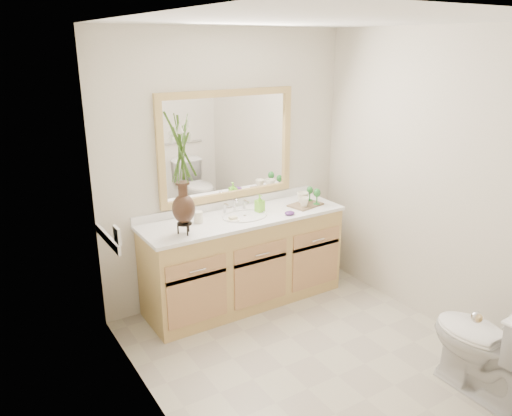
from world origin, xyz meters
TOP-DOWN VIEW (x-y plane):
  - floor at (0.00, 0.00)m, footprint 2.60×2.60m
  - ceiling at (0.00, 0.00)m, footprint 2.40×2.60m
  - wall_back at (0.00, 1.30)m, footprint 2.40×0.02m
  - wall_front at (0.00, -1.30)m, footprint 2.40×0.02m
  - wall_left at (-1.20, 0.00)m, footprint 0.02×2.60m
  - wall_right at (1.20, 0.00)m, footprint 0.02×2.60m
  - vanity at (0.00, 1.01)m, footprint 1.80×0.55m
  - counter at (0.00, 1.01)m, footprint 1.84×0.57m
  - sink at (0.00, 1.00)m, footprint 0.38×0.34m
  - mirror at (0.00, 1.28)m, footprint 1.32×0.04m
  - switch_plate at (-1.19, 0.76)m, footprint 0.02×0.12m
  - door at (-0.30, -1.29)m, footprint 0.80×0.03m
  - toilet at (0.70, -0.92)m, footprint 0.42×0.75m
  - flower_vase at (-0.61, 0.89)m, footprint 0.21×0.21m
  - tumbler at (-0.41, 1.07)m, footprint 0.08×0.08m
  - soap_dish at (-0.14, 0.95)m, footprint 0.11×0.11m
  - soap_bottle at (0.18, 1.04)m, footprint 0.07×0.07m
  - purple_dish at (0.35, 0.82)m, footprint 0.10×0.08m
  - tray at (0.63, 0.95)m, footprint 0.34×0.26m
  - mug_left at (0.57, 0.90)m, footprint 0.11×0.10m
  - mug_right at (0.63, 1.00)m, footprint 0.12×0.11m
  - goblet_front at (0.72, 0.90)m, footprint 0.07×0.07m
  - goblet_back at (0.74, 1.03)m, footprint 0.06×0.06m

SIDE VIEW (x-z plane):
  - floor at x=0.00m, z-range 0.00..0.00m
  - toilet at x=0.70m, z-range 0.00..0.74m
  - vanity at x=0.00m, z-range 0.00..0.80m
  - sink at x=0.00m, z-range 0.66..0.89m
  - counter at x=0.00m, z-range 0.80..0.83m
  - tray at x=0.63m, z-range 0.83..0.85m
  - soap_dish at x=-0.14m, z-range 0.82..0.86m
  - purple_dish at x=0.35m, z-range 0.83..0.86m
  - tumbler at x=-0.41m, z-range 0.83..0.93m
  - mug_left at x=0.57m, z-range 0.85..0.94m
  - mug_right at x=0.63m, z-range 0.85..0.95m
  - soap_bottle at x=0.18m, z-range 0.83..0.97m
  - goblet_back at x=0.74m, z-range 0.87..1.01m
  - goblet_front at x=0.72m, z-range 0.87..1.02m
  - switch_plate at x=-1.19m, z-range 0.92..1.04m
  - door at x=-0.30m, z-range 0.00..2.00m
  - wall_back at x=0.00m, z-range 0.00..2.40m
  - wall_front at x=0.00m, z-range 0.00..2.40m
  - wall_left at x=-1.20m, z-range 0.00..2.40m
  - wall_right at x=1.20m, z-range 0.00..2.40m
  - mirror at x=0.00m, z-range 0.92..1.89m
  - flower_vase at x=-0.61m, z-range 0.99..1.86m
  - ceiling at x=0.00m, z-range 2.39..2.41m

